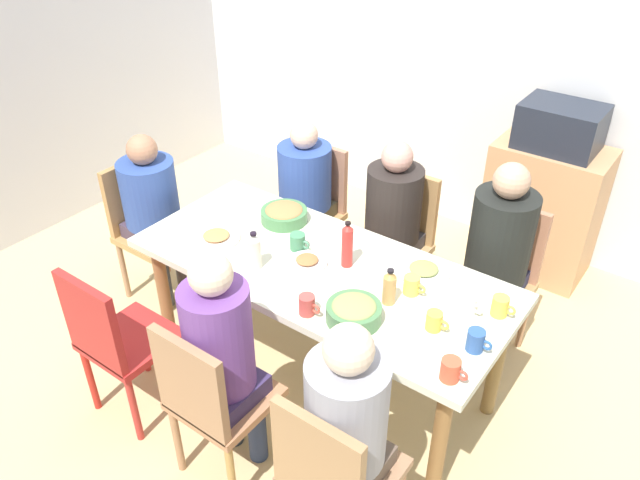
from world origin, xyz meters
name	(u,v)px	position (x,y,z in m)	size (l,w,h in m)	color
ground_plane	(320,374)	(0.00, 0.00, 0.00)	(6.23, 6.23, 0.00)	tan
wall_back	(499,56)	(0.00, 2.02, 1.30)	(5.43, 0.12, 2.60)	silver
dining_table	(320,280)	(0.00, 0.00, 0.67)	(1.92, 0.83, 0.75)	beige
chair_0	(147,223)	(-1.34, 0.00, 0.51)	(0.40, 0.40, 0.90)	#AE874C
person_0	(152,203)	(-1.25, 0.00, 0.68)	(0.33, 0.33, 1.12)	#423A3A
chair_1	(498,273)	(0.64, 0.79, 0.51)	(0.40, 0.40, 0.90)	tan
person_1	(498,248)	(0.64, 0.70, 0.73)	(0.33, 0.33, 1.21)	#2E314F
chair_2	(398,236)	(0.00, 0.79, 0.51)	(0.40, 0.40, 0.90)	tan
person_2	(392,216)	(0.00, 0.70, 0.70)	(0.32, 0.32, 1.16)	#3F4949
chair_3	(211,398)	(0.00, -0.79, 0.51)	(0.40, 0.40, 0.90)	#B07550
person_3	(222,350)	(0.00, -0.70, 0.72)	(0.30, 0.30, 1.22)	#2E3845
chair_4	(333,474)	(0.64, -0.79, 0.51)	(0.40, 0.40, 0.90)	#A47857
person_4	(347,424)	(0.64, -0.70, 0.71)	(0.31, 0.31, 1.18)	brown
chair_5	(116,338)	(-0.64, -0.79, 0.51)	(0.40, 0.40, 0.90)	red
chair_6	(313,204)	(-0.64, 0.79, 0.51)	(0.40, 0.40, 0.90)	tan
person_6	(304,187)	(-0.64, 0.70, 0.68)	(0.33, 0.33, 1.11)	brown
plate_0	(216,237)	(-0.58, -0.13, 0.77)	(0.25, 0.25, 0.04)	silver
plate_1	(424,270)	(0.44, 0.25, 0.77)	(0.26, 0.26, 0.04)	white
plate_2	(307,262)	(-0.06, -0.03, 0.77)	(0.20, 0.20, 0.04)	silver
bowl_0	(284,214)	(-0.41, 0.22, 0.80)	(0.26, 0.26, 0.09)	#487E4B
bowl_1	(354,312)	(0.36, -0.25, 0.80)	(0.24, 0.24, 0.10)	#4A7B4A
cup_0	(467,305)	(0.74, 0.09, 0.80)	(0.12, 0.09, 0.09)	white
cup_1	(451,370)	(0.86, -0.31, 0.80)	(0.11, 0.08, 0.09)	#D55336
cup_2	(298,242)	(-0.18, 0.05, 0.80)	(0.11, 0.08, 0.09)	#43845A
cup_3	(500,306)	(0.86, 0.17, 0.80)	(0.11, 0.07, 0.10)	#EAC948
cup_4	(476,341)	(0.87, -0.10, 0.80)	(0.11, 0.07, 0.10)	#2E569B
cup_5	(307,305)	(0.17, -0.33, 0.80)	(0.11, 0.07, 0.10)	#C3453F
cup_6	(435,321)	(0.67, -0.09, 0.80)	(0.11, 0.07, 0.09)	yellow
cup_7	(412,285)	(0.47, 0.07, 0.80)	(0.11, 0.08, 0.09)	#E2C04F
bottle_0	(347,245)	(0.11, 0.08, 0.87)	(0.06, 0.06, 0.25)	red
bottle_1	(389,287)	(0.42, -0.05, 0.84)	(0.06, 0.06, 0.18)	tan
bottle_2	(254,251)	(-0.25, -0.20, 0.85)	(0.06, 0.06, 0.20)	beige
side_cabinet	(542,210)	(0.57, 1.72, 0.45)	(0.70, 0.44, 0.90)	tan
microwave	(561,127)	(0.57, 1.72, 1.04)	(0.48, 0.36, 0.28)	#202632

